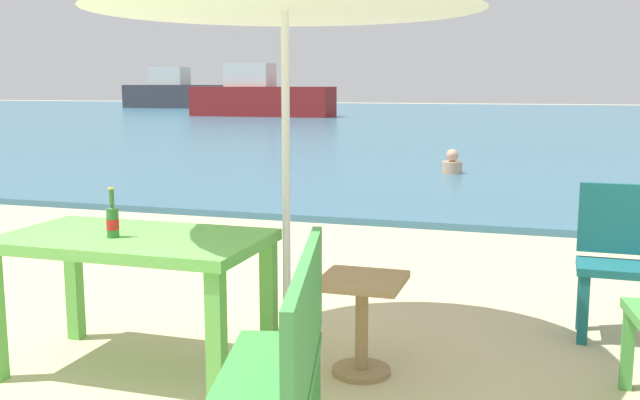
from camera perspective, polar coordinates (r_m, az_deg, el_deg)
The scene contains 8 objects.
sea_water at distance 32.80m, azimuth 14.79°, elevation 6.08°, with size 120.00×50.00×0.08m, color #386B84.
picnic_table_green at distance 4.04m, azimuth -14.38°, elevation -4.20°, with size 1.40×0.80×0.76m.
beer_bottle_amber at distance 3.96m, azimuth -15.96°, elevation -1.51°, with size 0.07×0.07×0.26m.
side_table_wood at distance 3.95m, azimuth 3.30°, elevation -8.68°, with size 0.44×0.44×0.54m.
bench_green_left at distance 2.69m, azimuth -3.11°, elevation -13.14°, with size 0.63×1.25×0.95m.
swimmer_person at distance 12.42m, azimuth 10.32°, elevation 2.80°, with size 0.34×0.34×0.41m.
boat_cargo_ship at distance 48.19m, azimuth -11.11°, elevation 8.22°, with size 7.18×1.96×2.61m.
boat_tanker at distance 34.87m, azimuth -4.69°, elevation 8.03°, with size 6.79×1.85×2.47m.
Camera 1 is at (1.49, -2.74, 1.55)m, focal length 40.80 mm.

